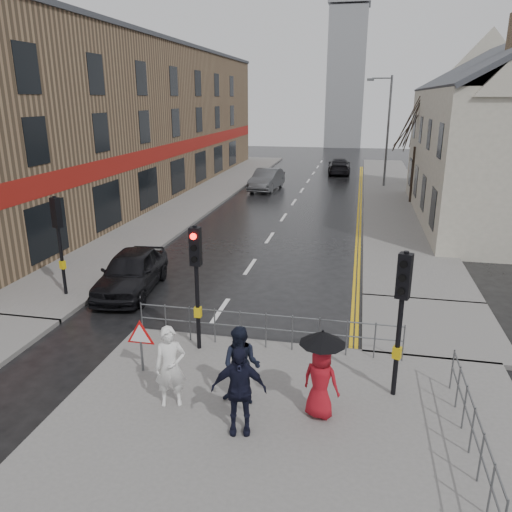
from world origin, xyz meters
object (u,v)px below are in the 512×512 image
at_px(pedestrian_d, 239,390).
at_px(pedestrian_a, 170,367).
at_px(pedestrian_with_umbrella, 321,369).
at_px(car_parked, 131,272).
at_px(pedestrian_b, 241,366).
at_px(car_mid, 267,180).

bearing_deg(pedestrian_d, pedestrian_a, 148.88).
height_order(pedestrian_with_umbrella, car_parked, pedestrian_with_umbrella).
relative_size(pedestrian_d, car_parked, 0.43).
xyz_separation_m(pedestrian_with_umbrella, car_parked, (-7.13, 6.14, -0.49)).
bearing_deg(pedestrian_a, car_parked, 102.02).
height_order(pedestrian_b, car_mid, pedestrian_b).
bearing_deg(pedestrian_d, pedestrian_with_umbrella, 17.24).
bearing_deg(car_parked, pedestrian_a, -64.86).
xyz_separation_m(pedestrian_d, car_mid, (-4.70, 28.15, -0.30)).
xyz_separation_m(pedestrian_b, pedestrian_d, (0.18, -0.99, 0.04)).
bearing_deg(pedestrian_a, car_mid, 76.71).
relative_size(pedestrian_a, pedestrian_d, 0.98).
relative_size(pedestrian_a, car_mid, 0.39).
height_order(pedestrian_a, pedestrian_d, pedestrian_d).
bearing_deg(pedestrian_a, pedestrian_with_umbrella, -15.26).
height_order(pedestrian_b, car_parked, pedestrian_b).
bearing_deg(car_mid, pedestrian_with_umbrella, -71.43).
bearing_deg(pedestrian_with_umbrella, pedestrian_d, -151.48).
relative_size(pedestrian_b, pedestrian_d, 0.95).
bearing_deg(pedestrian_d, pedestrian_b, 89.12).
bearing_deg(car_mid, car_parked, -86.70).
bearing_deg(car_mid, pedestrian_a, -78.01).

